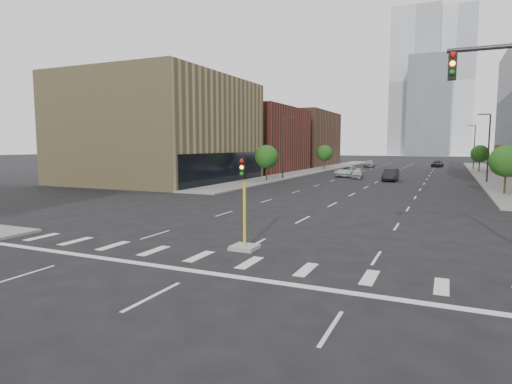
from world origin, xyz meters
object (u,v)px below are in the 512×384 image
Objects in this scene: car_mid_right at (391,175)px; car_distant at (370,164)px; car_deep_right at (437,164)px; car_far_left at (348,171)px; median_traffic_signal at (244,230)px; car_near_left at (357,174)px.

car_mid_right is 38.00m from car_distant.
car_mid_right is 1.03× the size of car_deep_right.
car_mid_right reaches higher than car_far_left.
car_far_left is 31.11m from car_distant.
median_traffic_signal reaches higher than car_distant.
car_mid_right is at bearing -87.23° from car_deep_right.
median_traffic_signal reaches higher than car_far_left.
car_deep_right reaches higher than car_near_left.
car_deep_right is at bearing 81.91° from car_far_left.
car_distant is (-8.96, 36.93, -0.02)m from car_mid_right.
car_mid_right is 0.87× the size of car_far_left.
car_distant is (-7.46, 80.79, -0.14)m from median_traffic_signal.
car_far_left is at bearing -82.70° from car_distant.
car_mid_right reaches higher than car_distant.
median_traffic_signal reaches higher than car_deep_right.
car_near_left is at bearing -94.67° from car_deep_right.
car_distant is (-1.72, 31.06, -0.00)m from car_far_left.
car_deep_right is 1.03× the size of car_distant.
car_deep_right is (6.54, 87.32, -0.25)m from median_traffic_signal.
car_mid_right is at bearing -29.04° from car_far_left.
car_far_left is at bearing -98.71° from car_deep_right.
car_far_left is 39.54m from car_deep_right.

